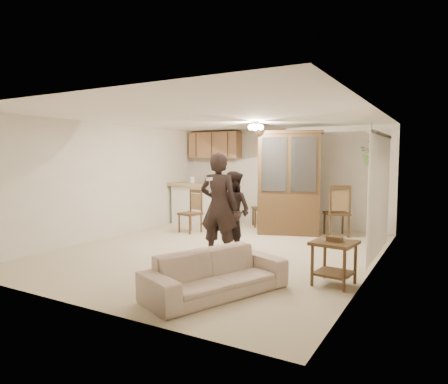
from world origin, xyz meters
The scene contains 23 objects.
floor centered at (0.00, 0.00, 0.00)m, with size 6.50×6.50×0.00m, color beige.
ceiling centered at (0.00, 0.00, 2.50)m, with size 5.50×6.50×0.02m, color white.
wall_back centered at (0.00, 3.25, 1.25)m, with size 5.50×0.02×2.50m, color white.
wall_front centered at (0.00, -3.25, 1.25)m, with size 5.50×0.02×2.50m, color white.
wall_left centered at (-2.75, 0.00, 1.25)m, with size 0.02×6.50×2.50m, color white.
wall_right centered at (2.75, 0.00, 1.25)m, with size 0.02×6.50×2.50m, color white.
breakfast_bar centered at (-1.85, 2.35, 0.50)m, with size 1.60×0.55×1.00m, color white.
bar_top centered at (-1.85, 2.35, 1.05)m, with size 1.75×0.70×0.08m, color tan.
upper_cabinets centered at (-1.90, 3.07, 2.10)m, with size 1.50×0.34×0.70m, color brown.
vertical_blinds centered at (2.71, 0.90, 1.10)m, with size 0.06×2.30×2.10m, color silver, non-canonical shape.
ceiling_fixture centered at (0.20, 1.20, 2.40)m, with size 0.36×0.36×0.20m, color #FFE3BF, non-canonical shape.
hanging_plant centered at (2.30, 2.40, 1.85)m, with size 0.43×0.37×0.48m, color #375E25.
plant_cord centered at (2.30, 2.40, 2.17)m, with size 0.01×0.01×0.65m, color black.
sofa centered at (1.20, -2.10, 0.37)m, with size 1.87×0.73×0.73m, color beige.
adult centered at (0.33, -0.53, 0.90)m, with size 0.66×0.43×1.80m, color black.
child centered at (0.25, 0.12, 0.68)m, with size 0.66×0.51×1.35m, color black.
china_hutch centered at (0.56, 2.26, 1.16)m, with size 1.60×1.00×2.36m.
side_table centered at (2.41, -0.96, 0.32)m, with size 0.62×0.62×0.68m.
chair_bar centered at (-1.52, 1.29, 0.28)m, with size 0.53×0.53×1.00m.
chair_hutch_left centered at (-0.40, 2.87, 0.30)m, with size 0.64×0.64×1.05m.
chair_hutch_right centered at (1.58, 2.57, 0.32)m, with size 0.70×0.70×1.15m.
controller_adult centered at (0.40, -0.96, 1.41)m, with size 0.05×0.16×0.05m, color white.
controller_child centered at (0.18, -0.22, 0.92)m, with size 0.04×0.13×0.04m, color white.
Camera 1 is at (3.74, -6.40, 1.75)m, focal length 32.00 mm.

